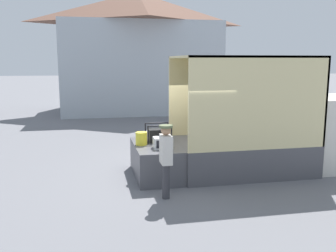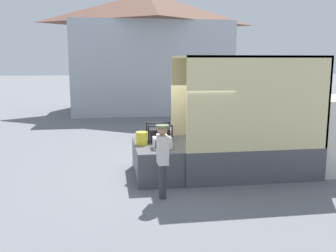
{
  "view_description": "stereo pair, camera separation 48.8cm",
  "coord_description": "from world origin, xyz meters",
  "px_view_note": "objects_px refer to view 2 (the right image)",
  "views": [
    {
      "loc": [
        -2.36,
        -10.13,
        3.22
      ],
      "look_at": [
        -0.31,
        -0.2,
        1.47
      ],
      "focal_mm": 40.0,
      "sensor_mm": 36.0,
      "label": 1
    },
    {
      "loc": [
        -1.88,
        -10.22,
        3.22
      ],
      "look_at": [
        -0.31,
        -0.2,
        1.47
      ],
      "focal_mm": 40.0,
      "sensor_mm": 36.0,
      "label": 2
    }
  ],
  "objects_px": {
    "box_truck": "(291,138)",
    "microwave": "(162,143)",
    "orange_bucket": "(142,138)",
    "portable_generator": "(160,135)",
    "worker_person": "(163,154)"
  },
  "relations": [
    {
      "from": "box_truck",
      "to": "microwave",
      "type": "bearing_deg",
      "value": -172.91
    },
    {
      "from": "microwave",
      "to": "orange_bucket",
      "type": "relative_size",
      "value": 1.38
    },
    {
      "from": "microwave",
      "to": "worker_person",
      "type": "bearing_deg",
      "value": -97.72
    },
    {
      "from": "box_truck",
      "to": "microwave",
      "type": "xyz_separation_m",
      "value": [
        -3.94,
        -0.49,
        0.11
      ]
    },
    {
      "from": "portable_generator",
      "to": "orange_bucket",
      "type": "bearing_deg",
      "value": -150.48
    },
    {
      "from": "box_truck",
      "to": "orange_bucket",
      "type": "distance_m",
      "value": 4.45
    },
    {
      "from": "box_truck",
      "to": "worker_person",
      "type": "height_order",
      "value": "box_truck"
    },
    {
      "from": "portable_generator",
      "to": "worker_person",
      "type": "height_order",
      "value": "worker_person"
    },
    {
      "from": "microwave",
      "to": "orange_bucket",
      "type": "bearing_deg",
      "value": 134.48
    },
    {
      "from": "box_truck",
      "to": "worker_person",
      "type": "xyz_separation_m",
      "value": [
        -4.12,
        -1.8,
        0.13
      ]
    },
    {
      "from": "orange_bucket",
      "to": "worker_person",
      "type": "distance_m",
      "value": 1.86
    },
    {
      "from": "worker_person",
      "to": "portable_generator",
      "type": "bearing_deg",
      "value": 83.88
    },
    {
      "from": "orange_bucket",
      "to": "box_truck",
      "type": "bearing_deg",
      "value": -0.38
    },
    {
      "from": "portable_generator",
      "to": "box_truck",
      "type": "bearing_deg",
      "value": -5.13
    },
    {
      "from": "microwave",
      "to": "portable_generator",
      "type": "height_order",
      "value": "portable_generator"
    }
  ]
}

